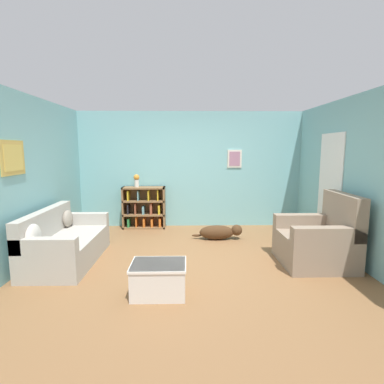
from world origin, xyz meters
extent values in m
plane|color=brown|center=(0.00, 0.00, 0.00)|extent=(14.00, 14.00, 0.00)
cube|color=#7AB7BC|center=(0.00, 2.25, 1.30)|extent=(5.60, 0.10, 2.60)
cube|color=silver|center=(1.00, 2.19, 1.55)|extent=(0.32, 0.02, 0.40)
cube|color=#A37089|center=(1.00, 2.18, 1.55)|extent=(0.24, 0.01, 0.32)
cube|color=#7AB7BC|center=(-2.55, 0.00, 1.30)|extent=(0.10, 5.00, 2.60)
cube|color=gold|center=(-2.49, -0.40, 1.65)|extent=(0.02, 0.56, 0.48)
cube|color=#DBBC56|center=(-2.48, -0.40, 1.65)|extent=(0.01, 0.44, 0.36)
cube|color=#7AB7BC|center=(2.55, 0.00, 1.30)|extent=(0.10, 5.00, 2.60)
cube|color=white|center=(2.49, 0.70, 1.02)|extent=(0.02, 0.84, 2.05)
sphere|color=tan|center=(2.46, 0.35, 1.00)|extent=(0.05, 0.05, 0.05)
cube|color=#ADA89E|center=(-1.96, -0.01, 0.20)|extent=(0.85, 1.71, 0.41)
cube|color=#ADA89E|center=(-2.30, -0.01, 0.62)|extent=(0.16, 1.71, 0.42)
cube|color=#ADA89E|center=(-1.96, -0.79, 0.51)|extent=(0.85, 0.16, 0.21)
cube|color=#ADA89E|center=(-1.96, 0.76, 0.51)|extent=(0.85, 0.16, 0.21)
ellipsoid|color=beige|center=(-2.18, -0.61, 0.59)|extent=(0.14, 0.36, 0.36)
ellipsoid|color=gray|center=(-2.18, 0.58, 0.56)|extent=(0.14, 0.30, 0.30)
cube|color=olive|center=(-1.50, 2.02, 0.47)|extent=(0.04, 0.32, 0.93)
cube|color=olive|center=(-0.59, 2.02, 0.47)|extent=(0.04, 0.32, 0.93)
cube|color=olive|center=(-1.04, 2.17, 0.47)|extent=(0.94, 0.02, 0.93)
cube|color=olive|center=(-1.04, 2.02, 0.02)|extent=(0.94, 0.32, 0.04)
cube|color=olive|center=(-1.04, 2.02, 0.31)|extent=(0.94, 0.32, 0.04)
cube|color=olive|center=(-1.04, 2.02, 0.62)|extent=(0.94, 0.32, 0.04)
cube|color=olive|center=(-1.04, 2.02, 0.91)|extent=(0.94, 0.32, 0.04)
cube|color=#287A3D|center=(-1.39, 2.01, 0.12)|extent=(0.04, 0.24, 0.21)
cube|color=black|center=(-1.39, 2.01, 0.43)|extent=(0.03, 0.24, 0.21)
cube|color=gold|center=(-1.38, 2.01, 0.75)|extent=(0.03, 0.24, 0.22)
cube|color=orange|center=(-1.21, 2.01, 0.14)|extent=(0.03, 0.24, 0.24)
cube|color=brown|center=(-1.23, 2.01, 0.45)|extent=(0.03, 0.24, 0.25)
cube|color=#60939E|center=(-1.16, 2.01, 0.75)|extent=(0.03, 0.24, 0.21)
cube|color=orange|center=(-1.04, 2.01, 0.13)|extent=(0.04, 0.24, 0.22)
cube|color=#60939E|center=(-1.05, 2.01, 0.42)|extent=(0.05, 0.24, 0.18)
cube|color=gold|center=(-0.93, 2.01, 0.75)|extent=(0.03, 0.24, 0.22)
cube|color=orange|center=(-0.86, 2.01, 0.12)|extent=(0.04, 0.24, 0.20)
cube|color=brown|center=(-0.88, 2.01, 0.45)|extent=(0.05, 0.24, 0.24)
cube|color=gold|center=(-0.72, 2.01, 0.76)|extent=(0.03, 0.24, 0.24)
cube|color=orange|center=(-0.69, 2.01, 0.13)|extent=(0.05, 0.24, 0.22)
cube|color=gold|center=(-0.70, 2.01, 0.43)|extent=(0.04, 0.24, 0.20)
cube|color=gray|center=(1.88, -0.18, 0.24)|extent=(1.01, 1.01, 0.48)
cube|color=gray|center=(2.29, -0.18, 0.79)|extent=(0.18, 1.01, 0.63)
cube|color=gray|center=(1.88, -0.59, 0.59)|extent=(1.01, 0.18, 0.22)
cube|color=gray|center=(1.88, 0.23, 0.59)|extent=(1.01, 0.18, 0.22)
cube|color=silver|center=(-0.44, -1.12, 0.20)|extent=(0.65, 0.48, 0.39)
cube|color=white|center=(-0.44, -1.12, 0.38)|extent=(0.67, 0.51, 0.03)
ellipsoid|color=#472D19|center=(0.50, 1.11, 0.14)|extent=(0.68, 0.26, 0.29)
sphere|color=#472D19|center=(0.89, 1.11, 0.19)|extent=(0.22, 0.22, 0.22)
ellipsoid|color=#472D19|center=(0.11, 1.15, 0.07)|extent=(0.20, 0.05, 0.05)
cylinder|color=silver|center=(-1.20, 2.02, 1.01)|extent=(0.10, 0.10, 0.16)
sphere|color=orange|center=(-1.20, 2.02, 1.15)|extent=(0.13, 0.13, 0.13)
camera|label=1|loc=(-0.10, -4.59, 1.77)|focal=28.00mm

